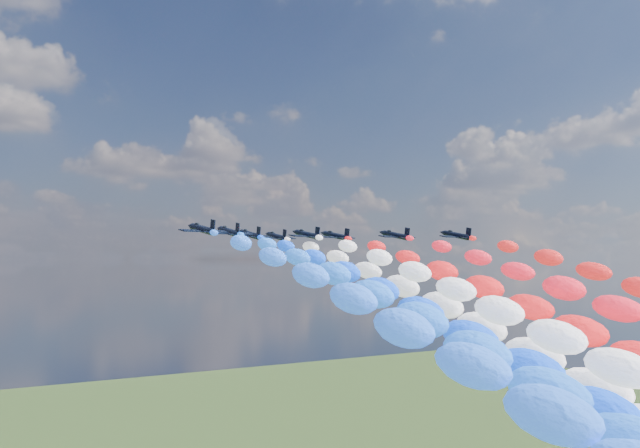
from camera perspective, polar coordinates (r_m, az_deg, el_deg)
jet_0 at (r=128.11m, az=-9.02°, el=-0.39°), size 8.60×11.54×4.12m
trail_0 at (r=73.41m, az=14.26°, el=-14.68°), size 7.18×134.13×46.63m
jet_1 at (r=138.96m, az=-7.00°, el=-0.58°), size 8.81×11.69×4.12m
trail_1 at (r=85.02m, az=14.43°, el=-13.01°), size 7.18×134.13×46.63m
jet_2 at (r=154.09m, az=-5.40°, el=-0.80°), size 8.40×11.40×4.12m
trail_2 at (r=100.42m, az=13.55°, el=-11.42°), size 7.18×134.13×46.63m
jet_3 at (r=154.26m, az=-1.01°, el=-0.81°), size 8.46×11.44×4.12m
trail_3 at (r=104.54m, az=19.85°, el=-10.99°), size 7.18×134.13×46.63m
jet_4 at (r=167.49m, az=-3.35°, el=-0.96°), size 8.77×11.66×4.12m
trail_4 at (r=114.80m, az=14.24°, el=-10.31°), size 7.18×134.13×46.63m
jet_5 at (r=162.08m, az=1.22°, el=-0.91°), size 8.90×11.75×4.12m
trail_5 at (r=113.93m, az=21.47°, el=-10.26°), size 7.18×134.13×46.63m
jet_6 at (r=159.39m, az=5.80°, el=-0.86°), size 8.24×11.28×4.12m
jet_7 at (r=161.39m, az=10.43°, el=-0.85°), size 8.96×11.79×4.12m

